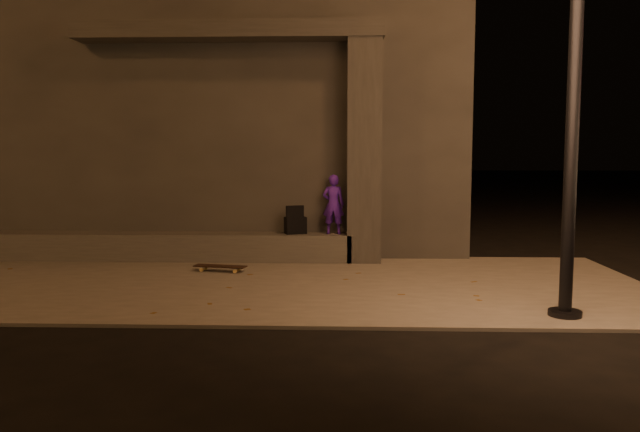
{
  "coord_description": "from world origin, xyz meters",
  "views": [
    {
      "loc": [
        1.34,
        -6.48,
        1.82
      ],
      "look_at": [
        1.04,
        2.0,
        0.96
      ],
      "focal_mm": 35.0,
      "sensor_mm": 36.0,
      "label": 1
    }
  ],
  "objects_px": {
    "column": "(364,152)",
    "backpack": "(295,224)",
    "skateboard": "(220,267)",
    "skateboarder": "(333,204)"
  },
  "relations": [
    {
      "from": "column",
      "to": "backpack",
      "type": "bearing_deg",
      "value": 180.0
    },
    {
      "from": "column",
      "to": "skateboard",
      "type": "height_order",
      "value": "column"
    },
    {
      "from": "column",
      "to": "backpack",
      "type": "xyz_separation_m",
      "value": [
        -1.13,
        0.0,
        -1.19
      ]
    },
    {
      "from": "column",
      "to": "skateboard",
      "type": "relative_size",
      "value": 4.37
    },
    {
      "from": "column",
      "to": "skateboard",
      "type": "bearing_deg",
      "value": -155.29
    },
    {
      "from": "skateboarder",
      "to": "skateboard",
      "type": "bearing_deg",
      "value": 36.86
    },
    {
      "from": "column",
      "to": "skateboard",
      "type": "xyz_separation_m",
      "value": [
        -2.2,
        -1.01,
        -1.73
      ]
    },
    {
      "from": "column",
      "to": "skateboarder",
      "type": "bearing_deg",
      "value": 180.0
    },
    {
      "from": "backpack",
      "to": "skateboard",
      "type": "bearing_deg",
      "value": -156.94
    },
    {
      "from": "backpack",
      "to": "skateboarder",
      "type": "bearing_deg",
      "value": -20.38
    }
  ]
}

